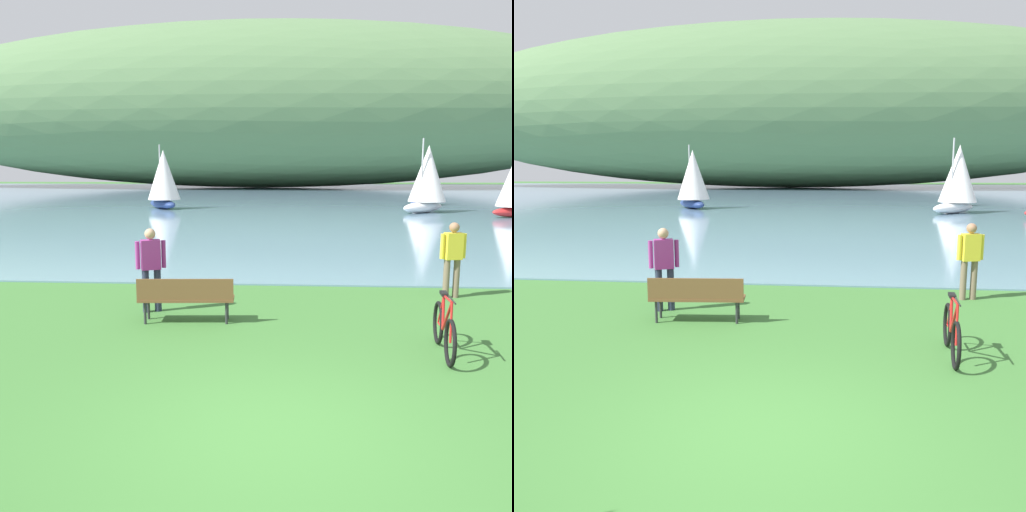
# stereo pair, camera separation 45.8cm
# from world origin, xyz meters

# --- Properties ---
(ground_plane) EXTENTS (200.00, 200.00, 0.00)m
(ground_plane) POSITION_xyz_m (0.00, 0.00, 0.00)
(ground_plane) COLOR #3D7533
(bay_water) EXTENTS (180.00, 80.00, 0.04)m
(bay_water) POSITION_xyz_m (0.00, 47.42, 0.02)
(bay_water) COLOR #6B8EA8
(bay_water) RESTS_ON ground
(distant_hillside) EXTENTS (110.08, 28.00, 22.57)m
(distant_hillside) POSITION_xyz_m (-4.43, 71.73, 11.33)
(distant_hillside) COLOR #567A4C
(distant_hillside) RESTS_ON bay_water
(park_bench_near_camera) EXTENTS (1.83, 0.60, 0.88)m
(park_bench_near_camera) POSITION_xyz_m (-1.78, 4.13, 0.52)
(park_bench_near_camera) COLOR brown
(park_bench_near_camera) RESTS_ON ground
(bicycle_leaning_near_bench) EXTENTS (0.24, 1.77, 1.01)m
(bicycle_leaning_near_bench) POSITION_xyz_m (2.59, 2.69, 0.40)
(bicycle_leaning_near_bench) COLOR black
(bicycle_leaning_near_bench) RESTS_ON ground
(person_at_shoreline) EXTENTS (0.60, 0.30, 1.71)m
(person_at_shoreline) POSITION_xyz_m (3.81, 6.46, 0.98)
(person_at_shoreline) COLOR #72604C
(person_at_shoreline) RESTS_ON ground
(person_on_the_grass) EXTENTS (0.57, 0.35, 1.71)m
(person_on_the_grass) POSITION_xyz_m (-2.63, 4.88, 0.98)
(person_on_the_grass) COLOR #282D47
(person_on_the_grass) RESTS_ON ground
(sailboat_nearest_to_shore) EXTENTS (3.31, 3.70, 4.45)m
(sailboat_nearest_to_shore) POSITION_xyz_m (-8.61, 31.19, 2.13)
(sailboat_nearest_to_shore) COLOR navy
(sailboat_nearest_to_shore) RESTS_ON bay_water
(sailboat_toward_hillside) EXTENTS (2.76, 2.76, 3.45)m
(sailboat_toward_hillside) POSITION_xyz_m (10.44, 35.93, 1.67)
(sailboat_toward_hillside) COLOR navy
(sailboat_toward_hillside) RESTS_ON bay_water
(sailboat_far_off) EXTENTS (3.77, 3.71, 4.68)m
(sailboat_far_off) POSITION_xyz_m (8.95, 29.39, 2.24)
(sailboat_far_off) COLOR white
(sailboat_far_off) RESTS_ON bay_water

